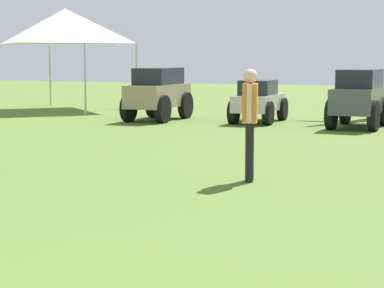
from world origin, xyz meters
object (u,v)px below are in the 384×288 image
object	(u,v)px
event_tent	(65,26)
parked_car_slot_a	(158,92)
teammate_near_sideline	(250,114)
parked_car_slot_b	(259,101)
parked_car_slot_c	(359,97)

from	to	relation	value
event_tent	parked_car_slot_a	bearing A→B (deg)	-28.88
parked_car_slot_a	teammate_near_sideline	bearing A→B (deg)	-57.94
teammate_near_sideline	parked_car_slot_b	size ratio (longest dim) A/B	0.70
parked_car_slot_c	event_tent	bearing A→B (deg)	165.95
parked_car_slot_b	parked_car_slot_c	size ratio (longest dim) A/B	0.94
teammate_near_sideline	event_tent	world-z (taller)	event_tent
teammate_near_sideline	parked_car_slot_a	size ratio (longest dim) A/B	0.66
parked_car_slot_a	parked_car_slot_b	distance (m)	2.73
parked_car_slot_a	parked_car_slot_c	bearing A→B (deg)	-0.42
parked_car_slot_c	event_tent	distance (m)	10.16
event_tent	parked_car_slot_c	bearing A→B (deg)	-14.05
parked_car_slot_c	event_tent	size ratio (longest dim) A/B	0.68
parked_car_slot_b	parked_car_slot_c	world-z (taller)	parked_car_slot_c
teammate_near_sideline	event_tent	xyz separation A→B (m)	(-9.60, 10.80, 1.70)
parked_car_slot_a	parked_car_slot_c	distance (m)	5.36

